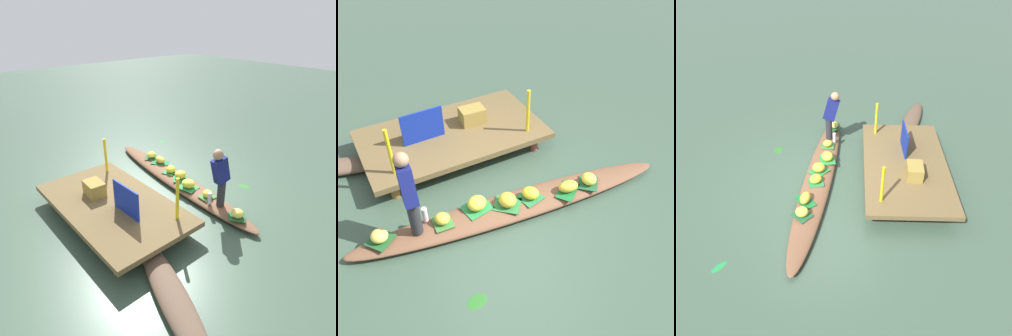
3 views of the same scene
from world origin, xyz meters
TOP-DOWN VIEW (x-y plane):
  - canal_water at (0.00, 0.00)m, footprint 40.00×40.00m
  - dock_platform at (-0.24, 1.88)m, footprint 3.20×1.80m
  - vendor_boat at (0.00, 0.00)m, footprint 5.04×1.08m
  - moored_boat at (-2.44, 2.30)m, footprint 2.45×1.21m
  - leaf_mat_0 at (0.23, -0.03)m, footprint 0.39×0.37m
  - banana_bunch_0 at (0.23, -0.03)m, footprint 0.33×0.34m
  - leaf_mat_1 at (-1.12, 0.13)m, footprint 0.29×0.33m
  - banana_bunch_1 at (-1.12, 0.13)m, footprint 0.30×0.30m
  - leaf_mat_2 at (-1.97, 0.23)m, footprint 0.44×0.44m
  - banana_bunch_2 at (-1.97, 0.23)m, footprint 0.31×0.31m
  - leaf_mat_3 at (1.20, -0.20)m, footprint 0.44×0.45m
  - banana_bunch_3 at (1.20, -0.20)m, footprint 0.25×0.27m
  - leaf_mat_4 at (-0.57, 0.16)m, footprint 0.46×0.40m
  - banana_bunch_4 at (-0.57, 0.16)m, footprint 0.36×0.34m
  - leaf_mat_5 at (0.82, -0.18)m, footprint 0.52×0.47m
  - banana_bunch_5 at (0.82, -0.18)m, footprint 0.35×0.25m
  - leaf_mat_6 at (-0.15, -0.00)m, footprint 0.51×0.51m
  - banana_bunch_6 at (-0.15, -0.00)m, footprint 0.28×0.29m
  - vendor_person at (-1.48, 0.21)m, footprint 0.22×0.43m
  - water_bottle at (-1.31, 0.28)m, footprint 0.08×0.08m
  - market_banner at (-0.74, 1.88)m, footprint 0.74×0.05m
  - railing_post_west at (-1.44, 1.28)m, footprint 0.06×0.06m
  - railing_post_east at (0.96, 1.28)m, footprint 0.06×0.06m
  - produce_crate at (0.22, 2.00)m, footprint 0.46×0.34m
  - drifting_plant_0 at (2.25, -1.48)m, footprint 0.30×0.27m
  - drifting_plant_1 at (-1.18, -1.11)m, footprint 0.29×0.22m

SIDE VIEW (x-z plane):
  - canal_water at x=0.00m, z-range 0.00..0.00m
  - drifting_plant_0 at x=2.25m, z-range 0.00..0.01m
  - drifting_plant_1 at x=-1.18m, z-range 0.00..0.01m
  - vendor_boat at x=0.00m, z-range 0.00..0.19m
  - moored_boat at x=-2.44m, z-range 0.00..0.20m
  - leaf_mat_0 at x=0.23m, z-range 0.19..0.20m
  - leaf_mat_1 at x=-1.12m, z-range 0.19..0.20m
  - leaf_mat_2 at x=-1.97m, z-range 0.19..0.20m
  - leaf_mat_3 at x=1.20m, z-range 0.19..0.20m
  - leaf_mat_4 at x=-0.57m, z-range 0.19..0.20m
  - leaf_mat_5 at x=0.82m, z-range 0.19..0.20m
  - leaf_mat_6 at x=-0.15m, z-range 0.19..0.20m
  - banana_bunch_1 at x=-1.12m, z-range 0.19..0.34m
  - banana_bunch_2 at x=-1.97m, z-range 0.19..0.36m
  - banana_bunch_0 at x=0.23m, z-range 0.19..0.36m
  - banana_bunch_5 at x=0.82m, z-range 0.19..0.36m
  - banana_bunch_3 at x=1.20m, z-range 0.19..0.37m
  - banana_bunch_4 at x=-0.57m, z-range 0.19..0.38m
  - banana_bunch_6 at x=-0.15m, z-range 0.19..0.38m
  - water_bottle at x=-1.31m, z-range 0.19..0.43m
  - dock_platform at x=-0.24m, z-range 0.13..0.51m
  - produce_crate at x=0.22m, z-range 0.37..0.67m
  - market_banner at x=-0.74m, z-range 0.37..0.94m
  - railing_post_west at x=-1.44m, z-range 0.37..1.18m
  - railing_post_east at x=0.96m, z-range 0.37..1.18m
  - vendor_person at x=-1.48m, z-range 0.27..1.51m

